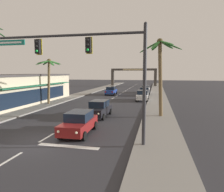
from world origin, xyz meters
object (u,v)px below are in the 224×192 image
object	(u,v)px
sedan_lead_at_stop_bar	(79,122)
town_gateway_arch	(134,74)
sedan_parked_mid_kerb	(145,89)
sedan_parked_nearest_kerb	(143,95)
sedan_parked_far_kerb	(145,91)
palm_left_second	(49,71)
sedan_third_in_queue	(99,108)
palm_right_second	(160,63)
storefront_strip_left	(0,91)
traffic_signal_mast	(92,58)
sedan_oncoming_far	(111,91)

from	to	relation	value
sedan_lead_at_stop_bar	town_gateway_arch	bearing A→B (deg)	92.00
sedan_lead_at_stop_bar	sedan_parked_mid_kerb	size ratio (longest dim) A/B	1.00
sedan_parked_nearest_kerb	sedan_parked_far_kerb	xyz separation A→B (m)	(-0.10, 7.42, 0.00)
sedan_parked_nearest_kerb	palm_left_second	xyz separation A→B (m)	(-12.70, -6.94, 3.95)
sedan_lead_at_stop_bar	town_gateway_arch	world-z (taller)	town_gateway_arch
sedan_third_in_queue	town_gateway_arch	distance (m)	47.96
sedan_lead_at_stop_bar	sedan_parked_nearest_kerb	distance (m)	19.44
sedan_parked_mid_kerb	palm_right_second	bearing A→B (deg)	-83.77
palm_left_second	storefront_strip_left	xyz separation A→B (m)	(-5.18, -3.43, -2.65)
palm_left_second	palm_right_second	size ratio (longest dim) A/B	0.82
sedan_parked_mid_kerb	traffic_signal_mast	bearing A→B (deg)	-92.67
palm_right_second	sedan_parked_nearest_kerb	bearing A→B (deg)	101.79
sedan_third_in_queue	sedan_parked_nearest_kerb	size ratio (longest dim) A/B	1.01
sedan_oncoming_far	storefront_strip_left	world-z (taller)	storefront_strip_left
traffic_signal_mast	town_gateway_arch	distance (m)	55.70
traffic_signal_mast	sedan_third_in_queue	xyz separation A→B (m)	(-1.78, 7.73, -4.59)
town_gateway_arch	sedan_parked_far_kerb	bearing A→B (deg)	-79.16
sedan_parked_nearest_kerb	sedan_parked_far_kerb	size ratio (longest dim) A/B	1.00
sedan_lead_at_stop_bar	sedan_parked_far_kerb	xyz separation A→B (m)	(3.35, 26.55, 0.00)
sedan_third_in_queue	storefront_strip_left	xyz separation A→B (m)	(-14.27, 2.71, 1.29)
palm_left_second	palm_right_second	world-z (taller)	palm_right_second
sedan_third_in_queue	sedan_parked_far_kerb	world-z (taller)	same
palm_right_second	town_gateway_arch	size ratio (longest dim) A/B	0.52
sedan_oncoming_far	palm_right_second	world-z (taller)	palm_right_second
sedan_parked_nearest_kerb	town_gateway_arch	distance (m)	35.28
sedan_lead_at_stop_bar	sedan_third_in_queue	distance (m)	6.05
sedan_parked_far_kerb	palm_left_second	distance (m)	19.51
traffic_signal_mast	storefront_strip_left	world-z (taller)	traffic_signal_mast
traffic_signal_mast	sedan_parked_nearest_kerb	world-z (taller)	traffic_signal_mast
sedan_third_in_queue	palm_left_second	bearing A→B (deg)	145.96
sedan_third_in_queue	sedan_oncoming_far	bearing A→B (deg)	99.12
storefront_strip_left	town_gateway_arch	xyz separation A→B (m)	(12.55, 45.12, 1.74)
sedan_parked_far_kerb	palm_left_second	bearing A→B (deg)	-131.25
palm_left_second	palm_right_second	distance (m)	16.03
traffic_signal_mast	sedan_parked_far_kerb	size ratio (longest dim) A/B	2.37
sedan_oncoming_far	town_gateway_arch	size ratio (longest dim) A/B	0.29
storefront_strip_left	traffic_signal_mast	bearing A→B (deg)	-33.05
sedan_lead_at_stop_bar	palm_right_second	bearing A→B (deg)	50.21
sedan_oncoming_far	town_gateway_arch	world-z (taller)	town_gateway_arch
sedan_oncoming_far	sedan_parked_mid_kerb	xyz separation A→B (m)	(6.63, 5.84, 0.00)
sedan_parked_nearest_kerb	palm_left_second	size ratio (longest dim) A/B	0.69
sedan_parked_nearest_kerb	storefront_strip_left	bearing A→B (deg)	-149.88
sedan_oncoming_far	sedan_lead_at_stop_bar	bearing A→B (deg)	-82.60
sedan_third_in_queue	storefront_strip_left	distance (m)	14.58
sedan_third_in_queue	palm_right_second	distance (m)	7.78
sedan_lead_at_stop_bar	sedan_parked_nearest_kerb	size ratio (longest dim) A/B	1.01
sedan_lead_at_stop_bar	palm_left_second	world-z (taller)	palm_left_second
sedan_parked_far_kerb	sedan_third_in_queue	bearing A→B (deg)	-99.71
sedan_parked_far_kerb	storefront_strip_left	distance (m)	25.19
sedan_parked_nearest_kerb	sedan_parked_far_kerb	world-z (taller)	same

